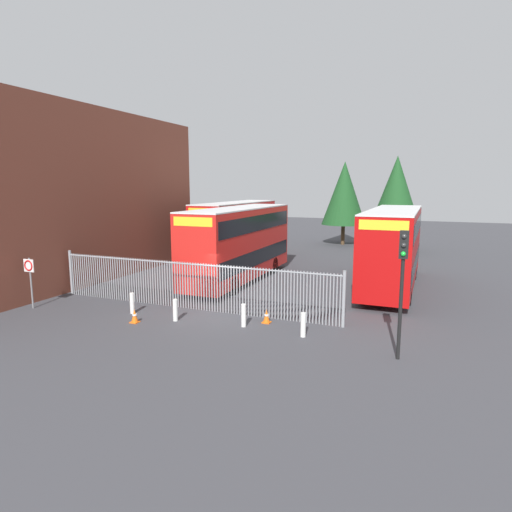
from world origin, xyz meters
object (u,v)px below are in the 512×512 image
traffic_cone_mid_forecourt (135,316)px  traffic_light_kerbside (402,271)px  double_decker_bus_behind_fence_left (393,245)px  bollard_center_front (175,310)px  traffic_cone_by_gate (267,316)px  speed_limit_sign_post (29,271)px  bollard_near_left (132,303)px  bollard_near_right (244,315)px  double_decker_bus_near_gate (239,241)px  double_decker_bus_behind_fence_right (236,228)px  bollard_far_right (303,325)px

traffic_cone_mid_forecourt → traffic_light_kerbside: 10.92m
double_decker_bus_behind_fence_left → bollard_center_front: (-7.95, -9.77, -1.95)m
bollard_center_front → traffic_cone_mid_forecourt: 1.70m
bollard_center_front → traffic_cone_by_gate: (3.70, 1.21, -0.19)m
double_decker_bus_behind_fence_left → speed_limit_sign_post: bearing=-144.9°
speed_limit_sign_post → bollard_near_left: bearing=12.8°
double_decker_bus_behind_fence_left → bollard_near_right: (-4.94, -9.37, -1.95)m
bollard_center_front → double_decker_bus_near_gate: bearing=95.0°
double_decker_bus_behind_fence_left → bollard_center_front: 12.75m
bollard_center_front → bollard_near_right: same height
double_decker_bus_near_gate → bollard_center_front: (0.71, -8.22, -1.95)m
speed_limit_sign_post → traffic_cone_by_gate: bearing=11.0°
double_decker_bus_behind_fence_left → traffic_cone_mid_forecourt: size_ratio=18.32×
double_decker_bus_behind_fence_right → bollard_center_front: bearing=-74.5°
traffic_cone_mid_forecourt → traffic_light_kerbside: (10.58, 0.12, 2.70)m
bollard_near_left → traffic_light_kerbside: traffic_light_kerbside is taller
bollard_near_left → traffic_light_kerbside: bearing=-4.6°
traffic_cone_by_gate → bollard_near_right: bearing=-130.4°
double_decker_bus_behind_fence_left → bollard_far_right: (-2.35, -9.62, -1.95)m
double_decker_bus_near_gate → bollard_near_left: bearing=-101.8°
bollard_center_front → traffic_cone_by_gate: size_ratio=1.61×
traffic_cone_mid_forecourt → speed_limit_sign_post: (-5.83, -0.06, 1.49)m
bollard_near_left → traffic_light_kerbside: 11.83m
bollard_center_front → traffic_cone_mid_forecourt: size_ratio=1.61×
double_decker_bus_behind_fence_right → bollard_near_right: (7.33, -15.22, -1.95)m
bollard_near_right → traffic_cone_mid_forecourt: bollard_near_right is taller
double_decker_bus_behind_fence_left → speed_limit_sign_post: 18.62m
bollard_near_left → traffic_cone_by_gate: bollard_near_left is taller
double_decker_bus_near_gate → traffic_light_kerbside: bearing=-42.3°
double_decker_bus_near_gate → bollard_center_front: size_ratio=11.38×
double_decker_bus_behind_fence_right → speed_limit_sign_post: double_decker_bus_behind_fence_right is taller
bollard_far_right → traffic_cone_by_gate: size_ratio=1.61×
bollard_far_right → traffic_cone_mid_forecourt: (-7.06, -1.01, -0.19)m
traffic_cone_mid_forecourt → double_decker_bus_behind_fence_right: bearing=99.9°
traffic_cone_mid_forecourt → speed_limit_sign_post: size_ratio=0.25×
bollard_near_left → traffic_cone_by_gate: 6.18m
double_decker_bus_near_gate → double_decker_bus_behind_fence_left: same height
traffic_cone_by_gate → traffic_light_kerbside: 6.36m
double_decker_bus_near_gate → traffic_cone_mid_forecourt: bearing=-94.7°
double_decker_bus_behind_fence_right → traffic_light_kerbside: bearing=-50.6°
double_decker_bus_near_gate → bollard_far_right: size_ratio=11.38×
double_decker_bus_near_gate → traffic_cone_by_gate: bearing=-57.8°
double_decker_bus_behind_fence_right → traffic_cone_mid_forecourt: bearing=-80.1°
bollard_near_right → traffic_cone_mid_forecourt: bearing=-164.3°
double_decker_bus_behind_fence_right → bollard_center_front: double_decker_bus_behind_fence_right is taller
bollard_center_front → double_decker_bus_behind_fence_left: bearing=50.9°
double_decker_bus_behind_fence_left → bollard_center_front: double_decker_bus_behind_fence_left is taller
double_decker_bus_behind_fence_right → speed_limit_sign_post: bearing=-100.2°
bollard_far_right → traffic_cone_mid_forecourt: bollard_far_right is taller
traffic_cone_by_gate → traffic_cone_mid_forecourt: size_ratio=1.00×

